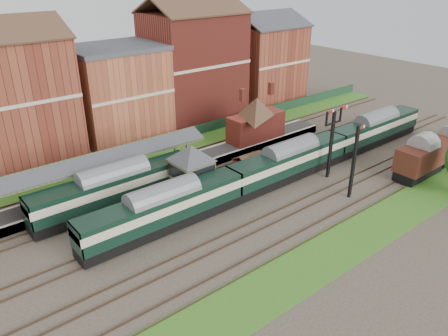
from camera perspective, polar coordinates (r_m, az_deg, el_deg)
ground at (r=45.68m, az=1.36°, el=-4.32°), size 160.00×160.00×0.00m
grass_back at (r=57.49m, az=-9.02°, el=1.89°), size 90.00×4.50×0.06m
grass_front at (r=38.81m, az=13.12°, el=-10.98°), size 90.00×5.00×0.06m
fence at (r=58.84m, az=-10.06°, el=3.13°), size 90.00×0.12×1.50m
platform at (r=50.13m, az=-10.28°, el=-1.26°), size 55.00×3.40×1.00m
signal_box at (r=44.87m, az=-4.21°, el=-0.36°), size 5.40×5.40×6.00m
brick_hut at (r=50.24m, az=3.32°, el=0.08°), size 3.20×2.64×2.94m
station_building at (r=58.06m, az=4.22°, el=6.54°), size 8.10×8.10×5.90m
canopy at (r=46.21m, az=-17.13°, el=1.21°), size 26.00×3.89×4.08m
semaphore_bracket at (r=50.22m, az=13.85°, el=3.61°), size 3.60×0.25×8.18m
semaphore_siding at (r=46.50m, az=16.59°, el=0.86°), size 1.23×0.25×8.00m
town_backdrop at (r=62.79m, az=-13.87°, el=10.22°), size 69.00×10.00×16.00m
dmu_train at (r=49.82m, az=8.61°, el=0.95°), size 50.11×2.64×3.85m
platform_railcar at (r=44.72m, az=-14.11°, el=-2.47°), size 17.08×2.69×3.93m
goods_van_b at (r=54.60m, az=24.28°, el=1.16°), size 6.71×2.91×4.07m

